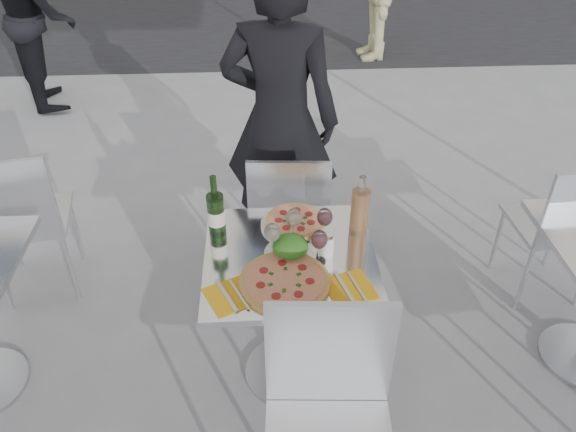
{
  "coord_description": "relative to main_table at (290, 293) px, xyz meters",
  "views": [
    {
      "loc": [
        -0.11,
        -1.81,
        2.27
      ],
      "look_at": [
        0.0,
        0.15,
        0.85
      ],
      "focal_mm": 35.0,
      "sensor_mm": 36.0,
      "label": 1
    }
  ],
  "objects": [
    {
      "name": "ground",
      "position": [
        0.0,
        0.0,
        -0.54
      ],
      "size": [
        80.0,
        80.0,
        0.0
      ],
      "primitive_type": "plane",
      "color": "slate"
    },
    {
      "name": "street_asphalt",
      "position": [
        0.0,
        6.5,
        -0.54
      ],
      "size": [
        24.0,
        5.0,
        0.0
      ],
      "primitive_type": "cube",
      "color": "black",
      "rests_on": "ground"
    },
    {
      "name": "main_table",
      "position": [
        0.0,
        0.0,
        0.0
      ],
      "size": [
        0.72,
        0.72,
        0.75
      ],
      "color": "#B7BABF",
      "rests_on": "ground"
    },
    {
      "name": "chair_far",
      "position": [
        0.03,
        0.61,
        0.0
      ],
      "size": [
        0.45,
        0.46,
        0.91
      ],
      "rotation": [
        0.0,
        0.0,
        3.07
      ],
      "color": "silver",
      "rests_on": "ground"
    },
    {
      "name": "chair_near",
      "position": [
        0.1,
        -0.64,
        0.04
      ],
      "size": [
        0.47,
        0.49,
        0.98
      ],
      "rotation": [
        0.0,
        0.0,
        -0.06
      ],
      "color": "silver",
      "rests_on": "ground"
    },
    {
      "name": "side_chair_lfar",
      "position": [
        -1.37,
        0.64,
        0.02
      ],
      "size": [
        0.49,
        0.5,
        0.94
      ],
      "rotation": [
        0.0,
        0.0,
        3.31
      ],
      "color": "silver",
      "rests_on": "ground"
    },
    {
      "name": "side_chair_rfar",
      "position": [
        1.46,
        0.45,
        -0.0
      ],
      "size": [
        0.43,
        0.44,
        0.9
      ],
      "rotation": [
        0.0,
        0.0,
        3.2
      ],
      "color": "silver",
      "rests_on": "ground"
    },
    {
      "name": "woman_diner",
      "position": [
        0.0,
        0.97,
        0.36
      ],
      "size": [
        0.74,
        0.58,
        1.79
      ],
      "primitive_type": "imported",
      "rotation": [
        0.0,
        0.0,
        2.88
      ],
      "color": "black",
      "rests_on": "ground"
    },
    {
      "name": "pedestrian_a",
      "position": [
        -2.05,
        3.38,
        0.27
      ],
      "size": [
        0.85,
        0.95,
        1.62
      ],
      "primitive_type": "imported",
      "rotation": [
        0.0,
        0.0,
        1.93
      ],
      "color": "black",
      "rests_on": "ground"
    },
    {
      "name": "pizza_near",
      "position": [
        -0.03,
        -0.17,
        0.22
      ],
      "size": [
        0.36,
        0.36,
        0.02
      ],
      "color": "tan",
      "rests_on": "main_table"
    },
    {
      "name": "pizza_far",
      "position": [
        0.04,
        0.22,
        0.23
      ],
      "size": [
        0.31,
        0.31,
        0.03
      ],
      "color": "white",
      "rests_on": "main_table"
    },
    {
      "name": "salad_plate",
      "position": [
        0.0,
        0.01,
        0.25
      ],
      "size": [
        0.22,
        0.22,
        0.09
      ],
      "color": "white",
      "rests_on": "main_table"
    },
    {
      "name": "wine_bottle",
      "position": [
        -0.31,
        0.18,
        0.32
      ],
      "size": [
        0.07,
        0.08,
        0.29
      ],
      "color": "#27511E",
      "rests_on": "main_table"
    },
    {
      "name": "carafe",
      "position": [
        0.31,
        0.14,
        0.33
      ],
      "size": [
        0.08,
        0.08,
        0.29
      ],
      "color": "tan",
      "rests_on": "main_table"
    },
    {
      "name": "sugar_shaker",
      "position": [
        0.15,
        0.01,
        0.26
      ],
      "size": [
        0.06,
        0.06,
        0.11
      ],
      "color": "white",
      "rests_on": "main_table"
    },
    {
      "name": "wineglass_white_a",
      "position": [
        -0.07,
        0.02,
        0.32
      ],
      "size": [
        0.07,
        0.07,
        0.16
      ],
      "color": "white",
      "rests_on": "main_table"
    },
    {
      "name": "wineglass_white_b",
      "position": [
        0.02,
        0.12,
        0.32
      ],
      "size": [
        0.07,
        0.07,
        0.16
      ],
      "color": "white",
      "rests_on": "main_table"
    },
    {
      "name": "wineglass_red_a",
      "position": [
        0.12,
        -0.04,
        0.32
      ],
      "size": [
        0.07,
        0.07,
        0.16
      ],
      "color": "white",
      "rests_on": "main_table"
    },
    {
      "name": "wineglass_red_b",
      "position": [
        0.16,
        0.11,
        0.32
      ],
      "size": [
        0.07,
        0.07,
        0.16
      ],
      "color": "white",
      "rests_on": "main_table"
    },
    {
      "name": "napkin_left",
      "position": [
        -0.24,
        -0.23,
        0.21
      ],
      "size": [
        0.24,
        0.24,
        0.01
      ],
      "rotation": [
        0.0,
        0.0,
        0.44
      ],
      "color": "gold",
      "rests_on": "main_table"
    },
    {
      "name": "napkin_right",
      "position": [
        0.22,
        -0.21,
        0.21
      ],
      "size": [
        0.22,
        0.22,
        0.01
      ],
      "rotation": [
        0.0,
        0.0,
        0.27
      ],
      "color": "gold",
      "rests_on": "main_table"
    }
  ]
}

